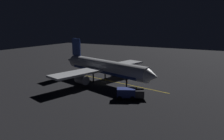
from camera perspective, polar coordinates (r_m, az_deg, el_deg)
ground_plane at (r=55.99m, az=-1.79°, el=-3.39°), size 180.00×180.00×0.20m
apron_guide_stripe at (r=55.08m, az=2.41°, el=-3.55°), size 4.77×26.41×0.01m
airliner at (r=55.45m, az=-2.22°, el=0.71°), size 29.84×32.57×10.87m
baggage_truck at (r=43.56m, az=4.64°, el=-6.30°), size 4.29×5.81×2.19m
catering_truck at (r=62.47m, az=3.52°, el=-0.50°), size 3.65×6.77×2.37m
ground_crew_worker at (r=46.49m, az=6.51°, el=-5.48°), size 0.40×0.40×1.74m
traffic_cone_near_left at (r=55.93m, az=4.08°, el=-3.06°), size 0.50×0.50×0.55m
traffic_cone_near_right at (r=56.14m, az=9.65°, el=-3.15°), size 0.50×0.50×0.55m
traffic_cone_under_wing at (r=60.91m, az=7.83°, el=-1.88°), size 0.50×0.50×0.55m
traffic_cone_far at (r=45.24m, az=4.98°, el=-6.79°), size 0.50×0.50×0.55m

